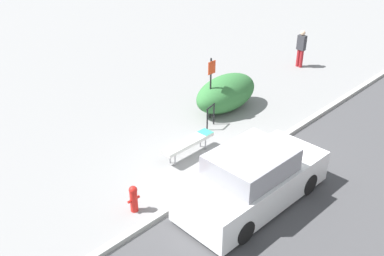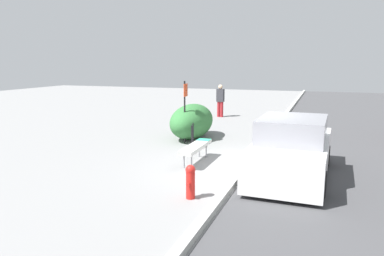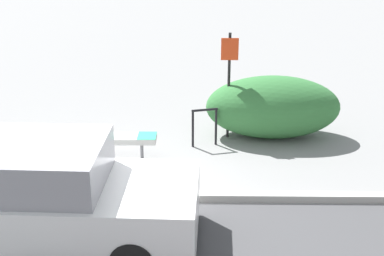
# 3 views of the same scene
# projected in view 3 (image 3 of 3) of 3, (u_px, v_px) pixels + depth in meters

# --- Properties ---
(ground_plane) EXTENTS (60.00, 60.00, 0.00)m
(ground_plane) POSITION_uv_depth(u_px,v_px,m) (94.00, 199.00, 9.18)
(ground_plane) COLOR gray
(curb) EXTENTS (60.00, 0.20, 0.13)m
(curb) POSITION_uv_depth(u_px,v_px,m) (94.00, 196.00, 9.15)
(curb) COLOR #A8A8A3
(curb) RESTS_ON ground_plane
(bench) EXTENTS (1.93, 0.42, 0.55)m
(bench) POSITION_uv_depth(u_px,v_px,m) (108.00, 139.00, 10.41)
(bench) COLOR gray
(bench) RESTS_ON ground_plane
(bike_rack) EXTENTS (0.55, 0.19, 0.83)m
(bike_rack) POSITION_uv_depth(u_px,v_px,m) (205.00, 123.00, 11.10)
(bike_rack) COLOR black
(bike_rack) RESTS_ON ground_plane
(sign_post) EXTENTS (0.36, 0.08, 2.30)m
(sign_post) POSITION_uv_depth(u_px,v_px,m) (229.00, 76.00, 11.20)
(sign_post) COLOR black
(sign_post) RESTS_ON ground_plane
(shrub_hedge) EXTENTS (2.89, 1.47, 1.35)m
(shrub_hedge) POSITION_uv_depth(u_px,v_px,m) (273.00, 107.00, 11.52)
(shrub_hedge) COLOR #337038
(shrub_hedge) RESTS_ON ground_plane
(parked_car_near) EXTENTS (4.44, 1.93, 1.59)m
(parked_car_near) POSITION_uv_depth(u_px,v_px,m) (44.00, 200.00, 7.73)
(parked_car_near) COLOR black
(parked_car_near) RESTS_ON ground_plane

